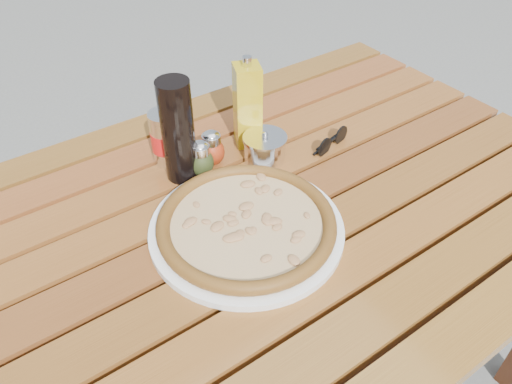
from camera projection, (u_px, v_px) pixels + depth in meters
table at (262, 236)px, 1.02m from camera, size 1.40×0.90×0.75m
plate at (247, 229)px, 0.92m from camera, size 0.48×0.48×0.01m
pizza at (246, 223)px, 0.91m from camera, size 0.45×0.45×0.03m
pepper_shaker at (212, 149)px, 1.06m from camera, size 0.07×0.07×0.08m
oregano_shaker at (201, 159)px, 1.03m from camera, size 0.05×0.05×0.08m
dark_bottle at (178, 131)px, 0.98m from camera, size 0.07×0.07×0.22m
soda_can at (167, 138)px, 1.05m from camera, size 0.08×0.08×0.12m
olive_oil_cruet at (247, 105)px, 1.08m from camera, size 0.07×0.07×0.21m
parmesan_tin at (265, 148)px, 1.08m from camera, size 0.11×0.11×0.07m
sunglasses at (332, 141)px, 1.12m from camera, size 0.11×0.05×0.04m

